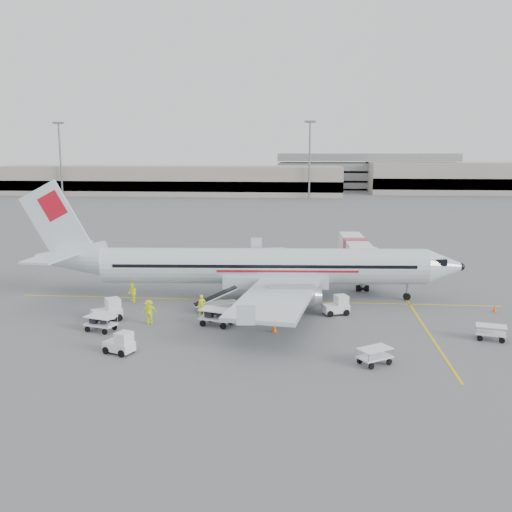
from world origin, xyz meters
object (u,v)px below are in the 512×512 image
Objects in this scene: aircraft at (264,242)px; tug_mid at (119,342)px; jet_bridge at (355,259)px; tug_fore at (336,305)px; belt_loader at (218,296)px; tug_aft at (107,310)px.

aircraft is 18.07m from tug_mid.
jet_bridge is 14.59m from tug_fore.
jet_bridge is 18.84m from belt_loader.
tug_fore is at bearing -103.48° from jet_bridge.
tug_aft is at bearing 170.81° from tug_fore.
aircraft is 9.00m from tug_fore.
tug_mid is (-4.97, -11.17, -0.45)m from belt_loader.
aircraft reaches higher than tug_mid.
jet_bridge is 8.20× the size of tug_mid.
tug_fore is at bearing -26.18° from belt_loader.
belt_loader is 9.27m from tug_aft.
tug_mid is (-8.65, -15.18, -4.59)m from aircraft.
tug_aft reaches higher than tug_fore.
aircraft is 6.84m from belt_loader.
tug_fore is 18.80m from tug_aft.
tug_mid is at bearing -164.17° from tug_fore.
belt_loader reaches higher than tug_fore.
aircraft is 16.97× the size of tug_aft.
aircraft is 8.63× the size of belt_loader.
belt_loader is (-12.74, -13.85, -0.92)m from jet_bridge.
aircraft is 15.12m from tug_aft.
aircraft is 19.57× the size of tug_mid.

